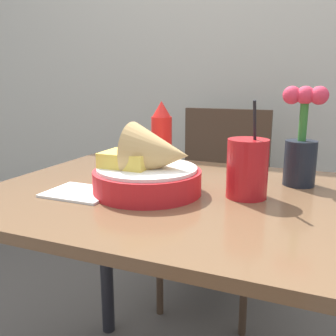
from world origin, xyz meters
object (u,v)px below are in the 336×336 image
(food_basket, at_px, (151,169))
(ketchup_bottle, at_px, (162,137))
(flower_vase, at_px, (301,144))
(chair_far_window, at_px, (220,187))
(drink_cup, at_px, (247,170))

(food_basket, height_order, ketchup_bottle, ketchup_bottle)
(ketchup_bottle, height_order, flower_vase, flower_vase)
(chair_far_window, distance_m, ketchup_bottle, 0.64)
(ketchup_bottle, distance_m, drink_cup, 0.35)
(ketchup_bottle, bearing_deg, flower_vase, -3.25)
(chair_far_window, bearing_deg, flower_vase, -58.19)
(chair_far_window, bearing_deg, food_basket, -87.34)
(food_basket, xyz_separation_m, drink_cup, (0.22, 0.06, 0.00))
(chair_far_window, xyz_separation_m, drink_cup, (0.26, -0.75, 0.27))
(flower_vase, bearing_deg, drink_cup, -123.60)
(ketchup_bottle, bearing_deg, chair_far_window, 85.85)
(drink_cup, height_order, flower_vase, flower_vase)
(food_basket, relative_size, drink_cup, 1.15)
(flower_vase, bearing_deg, ketchup_bottle, 176.75)
(ketchup_bottle, height_order, drink_cup, drink_cup)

